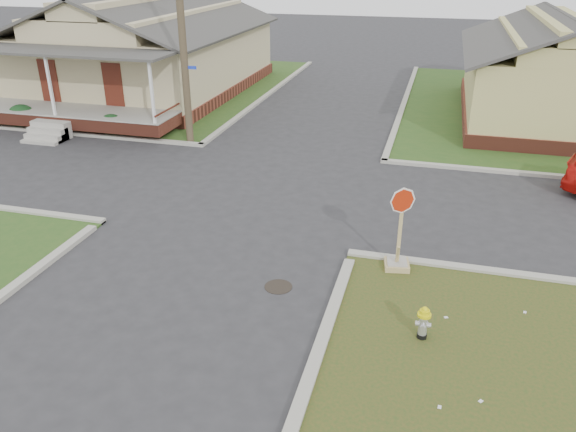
# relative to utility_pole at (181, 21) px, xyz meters

# --- Properties ---
(ground) EXTENTS (120.00, 120.00, 0.00)m
(ground) POSITION_rel_utility_pole_xyz_m (4.20, -8.90, -4.66)
(ground) COLOR #2B2B2E
(ground) RESTS_ON ground
(verge_far_left) EXTENTS (19.00, 19.00, 0.05)m
(verge_far_left) POSITION_rel_utility_pole_xyz_m (-8.80, 9.10, -4.64)
(verge_far_left) COLOR #2B4E1C
(verge_far_left) RESTS_ON ground
(curbs) EXTENTS (80.00, 40.00, 0.12)m
(curbs) POSITION_rel_utility_pole_xyz_m (4.20, -3.90, -4.66)
(curbs) COLOR #A7A496
(curbs) RESTS_ON ground
(manhole) EXTENTS (0.64, 0.64, 0.01)m
(manhole) POSITION_rel_utility_pole_xyz_m (6.40, -9.40, -4.66)
(manhole) COLOR black
(manhole) RESTS_ON ground
(corner_house) EXTENTS (10.10, 15.50, 5.30)m
(corner_house) POSITION_rel_utility_pole_xyz_m (-5.80, 7.78, -2.38)
(corner_house) COLOR brown
(corner_house) RESTS_ON ground
(side_house_yellow) EXTENTS (7.60, 11.60, 4.70)m
(side_house_yellow) POSITION_rel_utility_pole_xyz_m (14.20, 7.60, -2.47)
(side_house_yellow) COLOR brown
(side_house_yellow) RESTS_ON ground
(utility_pole) EXTENTS (1.80, 0.28, 9.00)m
(utility_pole) POSITION_rel_utility_pole_xyz_m (0.00, 0.00, 0.00)
(utility_pole) COLOR #473829
(utility_pole) RESTS_ON ground
(fire_hydrant) EXTENTS (0.27, 0.27, 0.72)m
(fire_hydrant) POSITION_rel_utility_pole_xyz_m (9.68, -10.51, -4.22)
(fire_hydrant) COLOR black
(fire_hydrant) RESTS_ON ground
(stop_sign) EXTENTS (0.59, 0.58, 2.10)m
(stop_sign) POSITION_rel_utility_pole_xyz_m (8.95, -7.88, -4.16)
(stop_sign) COLOR tan
(stop_sign) RESTS_ON ground
(hedge_left) EXTENTS (1.33, 1.09, 1.02)m
(hedge_left) POSITION_rel_utility_pole_xyz_m (-7.90, 0.05, -4.10)
(hedge_left) COLOR black
(hedge_left) RESTS_ON verge_far_left
(hedge_right) EXTENTS (1.23, 1.01, 0.94)m
(hedge_right) POSITION_rel_utility_pole_xyz_m (-3.52, 0.03, -4.14)
(hedge_right) COLOR black
(hedge_right) RESTS_ON verge_far_left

